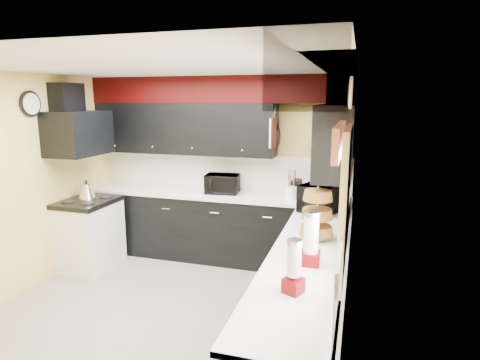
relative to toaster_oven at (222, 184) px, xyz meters
The scene contains 35 objects.
ground 1.87m from the toaster_oven, 93.34° to the right, with size 3.60×3.60×0.00m, color gray.
wall_back 0.33m from the toaster_oven, 108.68° to the left, with size 3.60×0.06×2.50m, color #E0C666.
wall_right 2.31m from the toaster_oven, 41.90° to the right, with size 0.06×3.60×2.50m, color #E0C666.
wall_left 2.44m from the toaster_oven, 140.92° to the right, with size 0.06×3.60×2.50m, color #E0C666.
ceiling 2.10m from the toaster_oven, 93.34° to the right, with size 3.60×3.60×0.06m, color white.
cab_back 0.63m from the toaster_oven, 158.85° to the right, with size 3.60×0.60×0.90m, color black.
cab_right 2.40m from the toaster_oven, 52.45° to the right, with size 0.60×3.00×0.90m, color black.
counter_back 0.18m from the toaster_oven, 158.85° to the right, with size 3.62×0.64×0.04m, color white.
counter_right 2.32m from the toaster_oven, 52.45° to the right, with size 0.64×3.02×0.04m, color white.
splash_back 0.30m from the toaster_oven, 109.36° to the left, with size 3.60×0.02×0.50m, color white.
splash_right 2.29m from the toaster_oven, 42.07° to the right, with size 0.02×3.60×0.50m, color white.
upper_back 0.94m from the toaster_oven, behind, with size 2.60×0.35×0.70m, color black.
upper_right 1.82m from the toaster_oven, 22.46° to the right, with size 0.35×1.80×0.70m, color black.
soffit_back 1.26m from the toaster_oven, 136.44° to the left, with size 3.60×0.36×0.35m, color black.
soffit_right 2.62m from the toaster_oven, 48.25° to the right, with size 0.36×3.24×0.35m, color black.
stove 1.88m from the toaster_oven, 153.73° to the right, with size 0.60×0.75×0.86m, color white.
cooktop 1.78m from the toaster_oven, 153.73° to the right, with size 0.62×0.77×0.06m, color black.
hood 1.95m from the toaster_oven, 154.43° to the right, with size 0.50×0.78×0.55m, color black.
hood_duct 2.24m from the toaster_oven, 156.09° to the right, with size 0.24×0.40×0.40m, color black.
window 3.01m from the toaster_oven, 55.15° to the right, with size 0.03×0.86×0.96m, color white, non-canonical shape.
valance 3.07m from the toaster_oven, 56.03° to the right, with size 0.04×0.88×0.20m, color red.
pan_top 1.18m from the toaster_oven, ahead, with size 0.03×0.22×0.40m, color black, non-canonical shape.
pan_mid 1.01m from the toaster_oven, ahead, with size 0.03×0.28×0.46m, color black, non-canonical shape.
pan_low 0.99m from the toaster_oven, 11.25° to the left, with size 0.03×0.24×0.42m, color black, non-canonical shape.
cut_board 1.07m from the toaster_oven, 17.59° to the right, with size 0.03×0.26×0.35m, color white.
baskets 2.06m from the toaster_oven, 46.07° to the right, with size 0.27×0.27×0.50m, color brown, non-canonical shape.
clock 2.51m from the toaster_oven, 145.36° to the right, with size 0.03×0.30×0.30m, color black, non-canonical shape.
deco_plate 2.79m from the toaster_oven, 48.28° to the right, with size 0.03×0.24×0.24m, color white, non-canonical shape.
toaster_oven is the anchor object (origin of this frame).
microwave 1.49m from the toaster_oven, 19.48° to the right, with size 0.57×0.39×0.32m, color black.
utensil_crock 0.97m from the toaster_oven, ahead, with size 0.16×0.16×0.17m, color white.
knife_block 1.01m from the toaster_oven, ahead, with size 0.11×0.15×0.23m, color black.
kettle 1.79m from the toaster_oven, 156.70° to the right, with size 0.21×0.21×0.19m, color silver, non-canonical shape.
dispenser_a 2.54m from the toaster_oven, 55.32° to the right, with size 0.15×0.15×0.40m, color #5A0F00, non-canonical shape.
dispenser_b 2.94m from the toaster_oven, 61.67° to the right, with size 0.12×0.12×0.32m, color #5E0816, non-canonical shape.
Camera 1 is at (1.85, -3.52, 2.20)m, focal length 30.00 mm.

